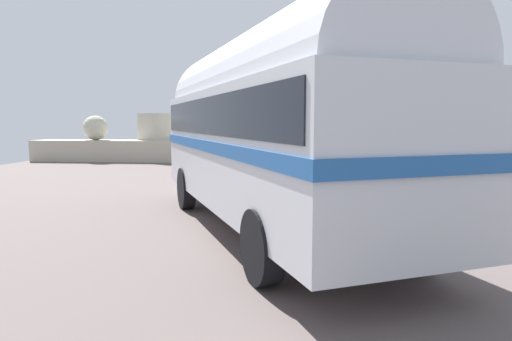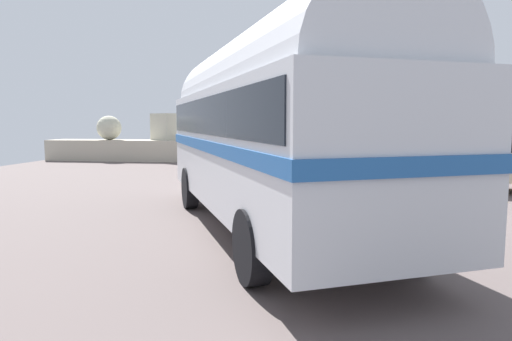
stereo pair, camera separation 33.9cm
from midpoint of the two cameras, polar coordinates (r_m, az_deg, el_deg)
ground at (r=10.98m, az=14.65°, el=-4.69°), size 32.00×26.00×0.02m
breakwater at (r=22.57m, az=9.69°, el=3.02°), size 31.36×2.35×2.49m
vintage_coach at (r=8.26m, az=0.62°, el=6.22°), size 5.77×8.79×3.70m
lamp_post at (r=16.88m, az=17.77°, el=10.43°), size 0.85×0.84×5.94m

